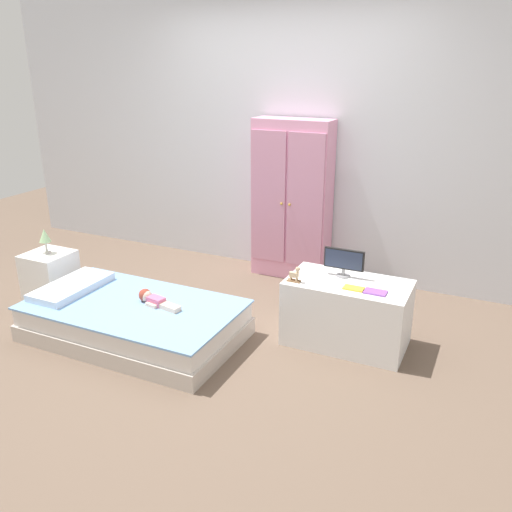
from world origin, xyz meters
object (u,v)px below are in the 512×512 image
at_px(tv_monitor, 344,261).
at_px(bed, 135,321).
at_px(tv_stand, 347,313).
at_px(rocking_horse_toy, 295,275).
at_px(wardrobe, 292,200).
at_px(book_purple, 375,292).
at_px(table_lamp, 45,237).
at_px(nightstand, 50,277).
at_px(book_yellow, 354,288).
at_px(doll, 152,299).

bearing_deg(tv_monitor, bed, -154.08).
bearing_deg(tv_stand, rocking_horse_toy, -154.96).
height_order(wardrobe, tv_stand, wardrobe).
height_order(bed, tv_monitor, tv_monitor).
height_order(rocking_horse_toy, book_purple, rocking_horse_toy).
relative_size(table_lamp, wardrobe, 0.14).
bearing_deg(nightstand, tv_stand, 8.10).
distance_m(nightstand, rocking_horse_toy, 2.24).
distance_m(table_lamp, wardrobe, 2.22).
relative_size(nightstand, table_lamp, 2.02).
bearing_deg(rocking_horse_toy, wardrobe, 113.01).
relative_size(bed, tv_stand, 1.81).
bearing_deg(rocking_horse_toy, tv_stand, 25.04).
height_order(table_lamp, tv_stand, table_lamp).
relative_size(nightstand, wardrobe, 0.29).
relative_size(tv_stand, book_purple, 5.77).
bearing_deg(book_purple, wardrobe, 132.70).
height_order(table_lamp, wardrobe, wardrobe).
distance_m(tv_stand, book_yellow, 0.28).
bearing_deg(rocking_horse_toy, table_lamp, -174.84).
distance_m(doll, book_purple, 1.64).
distance_m(bed, rocking_horse_toy, 1.28).
distance_m(wardrobe, rocking_horse_toy, 1.37).
bearing_deg(wardrobe, rocking_horse_toy, -66.99).
distance_m(doll, rocking_horse_toy, 1.09).
xyz_separation_m(tv_stand, book_purple, (0.22, -0.11, 0.25)).
xyz_separation_m(nightstand, tv_stand, (2.56, 0.36, 0.03)).
bearing_deg(doll, nightstand, 172.11).
xyz_separation_m(bed, nightstand, (-1.08, 0.24, 0.08)).
bearing_deg(tv_monitor, wardrobe, 129.12).
distance_m(book_yellow, book_purple, 0.15).
bearing_deg(nightstand, book_yellow, 5.53).
bearing_deg(tv_monitor, tv_stand, -50.67).
relative_size(bed, table_lamp, 7.36).
distance_m(nightstand, book_yellow, 2.65).
bearing_deg(wardrobe, tv_stand, -50.86).
relative_size(rocking_horse_toy, book_yellow, 0.84).
distance_m(rocking_horse_toy, book_yellow, 0.42).
xyz_separation_m(bed, wardrobe, (0.59, 1.69, 0.62)).
height_order(table_lamp, rocking_horse_toy, table_lamp).
bearing_deg(bed, wardrobe, 70.60).
relative_size(bed, tv_monitor, 5.36).
xyz_separation_m(table_lamp, wardrobe, (1.67, 1.45, 0.17)).
bearing_deg(doll, wardrobe, 73.75).
xyz_separation_m(rocking_horse_toy, book_purple, (0.57, 0.05, -0.05)).
xyz_separation_m(nightstand, rocking_horse_toy, (2.20, 0.20, 0.33)).
relative_size(book_yellow, book_purple, 0.93).
relative_size(nightstand, book_yellow, 3.08).
distance_m(nightstand, tv_monitor, 2.56).
xyz_separation_m(bed, book_purple, (1.70, 0.49, 0.36)).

